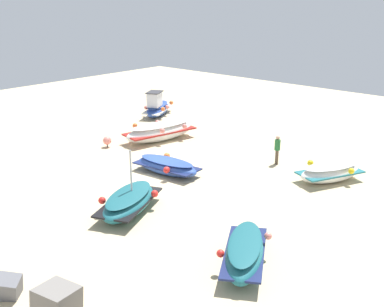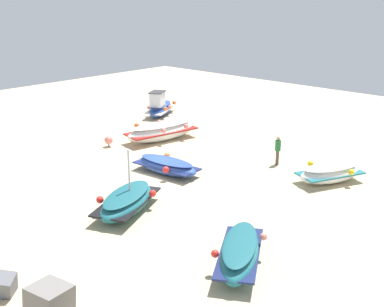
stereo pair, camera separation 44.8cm
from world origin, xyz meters
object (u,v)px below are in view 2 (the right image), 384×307
mooring_buoy_0 (109,140)px  fishing_boat_4 (330,173)px  fishing_boat_0 (127,201)px  fishing_boat_3 (161,131)px  person_walking (278,148)px  fishing_boat_1 (160,107)px  fishing_boat_5 (167,166)px  fishing_boat_2 (240,253)px

mooring_buoy_0 → fishing_boat_4: bearing=-163.4°
fishing_boat_0 → fishing_boat_4: fishing_boat_0 is taller
fishing_boat_3 → fishing_boat_0: bearing=48.8°
fishing_boat_4 → person_walking: person_walking is taller
fishing_boat_0 → person_walking: (-1.44, -9.69, 0.45)m
fishing_boat_4 → fishing_boat_1: bearing=-78.9°
person_walking → fishing_boat_4: bearing=125.4°
fishing_boat_3 → fishing_boat_1: bearing=-122.4°
person_walking → fishing_boat_5: bearing=8.2°
fishing_boat_3 → fishing_boat_4: fishing_boat_3 is taller
fishing_boat_2 → fishing_boat_4: (1.46, -9.43, -0.03)m
fishing_boat_3 → fishing_boat_5: bearing=59.3°
fishing_boat_5 → person_walking: 6.31m
fishing_boat_5 → person_walking: person_walking is taller
fishing_boat_1 → fishing_boat_5: 12.90m
fishing_boat_0 → fishing_boat_4: bearing=128.6°
fishing_boat_4 → person_walking: (3.43, -0.44, 0.46)m
fishing_boat_3 → person_walking: (-8.17, -1.12, 0.33)m
fishing_boat_1 → mooring_buoy_0: fishing_boat_1 is taller
fishing_boat_3 → fishing_boat_4: size_ratio=1.38×
mooring_buoy_0 → fishing_boat_2: bearing=159.1°
fishing_boat_4 → mooring_buoy_0: bearing=-48.9°
fishing_boat_3 → mooring_buoy_0: (1.43, 3.22, -0.20)m
fishing_boat_2 → person_walking: bearing=-4.4°
fishing_boat_0 → fishing_boat_1: fishing_boat_0 is taller
fishing_boat_0 → mooring_buoy_0: bearing=-147.0°
mooring_buoy_0 → person_walking: bearing=-155.7°
fishing_boat_2 → fishing_boat_3: fishing_boat_3 is taller
fishing_boat_0 → person_walking: bearing=147.9°
fishing_boat_4 → person_walking: bearing=-72.9°
fishing_boat_0 → fishing_boat_5: fishing_boat_0 is taller
fishing_boat_3 → mooring_buoy_0: fishing_boat_3 is taller
fishing_boat_0 → fishing_boat_2: bearing=64.6°
fishing_boat_0 → fishing_boat_5: bearing=-178.5°
fishing_boat_5 → person_walking: size_ratio=2.36×
fishing_boat_5 → mooring_buoy_0: (6.04, -0.84, -0.01)m
fishing_boat_4 → mooring_buoy_0: fishing_boat_4 is taller
fishing_boat_3 → person_walking: bearing=108.4°
fishing_boat_0 → fishing_boat_5: size_ratio=1.08×
fishing_boat_0 → mooring_buoy_0: 9.76m
fishing_boat_0 → person_walking: 9.81m
fishing_boat_1 → person_walking: fishing_boat_1 is taller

